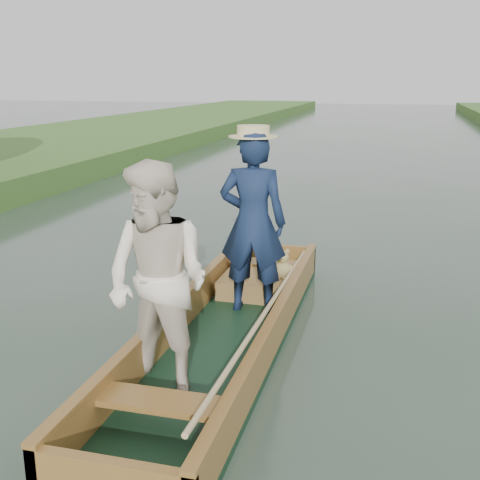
# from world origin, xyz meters

# --- Properties ---
(ground) EXTENTS (120.00, 120.00, 0.00)m
(ground) POSITION_xyz_m (0.00, 0.00, 0.00)
(ground) COLOR #283D30
(ground) RESTS_ON ground
(trees_far) EXTENTS (22.06, 12.32, 4.61)m
(trees_far) POSITION_xyz_m (1.80, 9.33, 2.67)
(trees_far) COLOR #47331E
(trees_far) RESTS_ON ground
(punt) EXTENTS (1.33, 5.00, 2.09)m
(punt) POSITION_xyz_m (-0.07, -0.16, 0.76)
(punt) COLOR black
(punt) RESTS_ON ground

